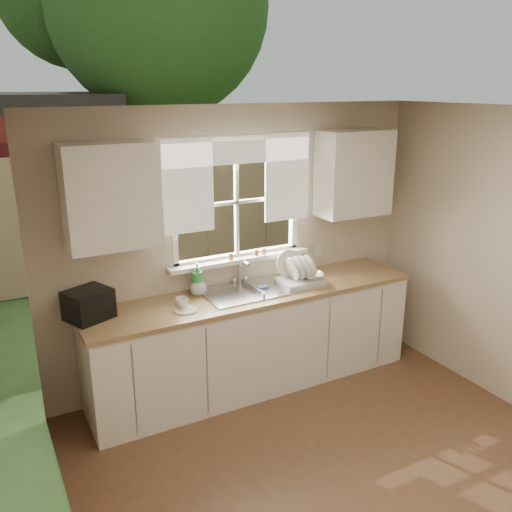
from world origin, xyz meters
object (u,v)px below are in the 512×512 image
dish_rack (300,276)px  black_appliance (88,304)px  soap_bottle_a (197,279)px  cup (182,303)px

dish_rack → black_appliance: bearing=175.9°
dish_rack → soap_bottle_a: 0.94m
cup → black_appliance: size_ratio=0.34×
soap_bottle_a → black_appliance: (-0.94, -0.07, -0.03)m
soap_bottle_a → cup: 0.33m
dish_rack → black_appliance: size_ratio=1.26×
soap_bottle_a → cup: soap_bottle_a is taller
black_appliance → soap_bottle_a: bearing=-18.7°
dish_rack → black_appliance: (-1.86, 0.13, 0.04)m
soap_bottle_a → black_appliance: size_ratio=0.90×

